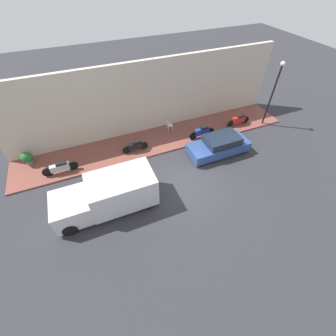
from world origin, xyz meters
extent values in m
plane|color=#2D2D33|center=(0.00, 0.00, 0.00)|extent=(60.00, 60.00, 0.00)
cube|color=brown|center=(4.56, 0.00, 0.05)|extent=(3.00, 19.78, 0.10)
cube|color=beige|center=(6.21, 0.00, 2.57)|extent=(0.30, 19.78, 5.14)
cube|color=#2D4784|center=(1.72, -3.26, 0.49)|extent=(1.70, 4.11, 0.65)
cube|color=#192333|center=(1.72, -3.47, 1.06)|extent=(1.49, 2.26, 0.49)
cylinder|color=black|center=(0.99, -1.65, 0.30)|extent=(0.20, 0.59, 0.59)
cylinder|color=black|center=(2.45, -1.65, 0.30)|extent=(0.20, 0.59, 0.59)
cylinder|color=black|center=(0.99, -4.87, 0.30)|extent=(0.20, 0.59, 0.59)
cylinder|color=black|center=(2.45, -4.87, 0.30)|extent=(0.20, 0.59, 0.59)
cube|color=silver|center=(0.09, 3.70, 1.08)|extent=(2.05, 3.40, 1.76)
cube|color=silver|center=(0.09, 6.31, 0.82)|extent=(1.95, 1.83, 1.23)
cube|color=#192333|center=(0.09, 6.59, 1.16)|extent=(1.74, 1.01, 0.49)
cylinder|color=black|center=(-0.80, 6.61, 0.37)|extent=(0.22, 0.74, 0.74)
cylinder|color=black|center=(0.99, 6.61, 0.37)|extent=(0.22, 0.74, 0.74)
cylinder|color=black|center=(-0.80, 2.61, 0.37)|extent=(0.22, 0.74, 0.74)
cylinder|color=black|center=(0.99, 2.61, 0.37)|extent=(0.22, 0.74, 0.74)
cube|color=#B7B7BF|center=(3.70, 6.74, 0.56)|extent=(0.30, 1.12, 0.38)
cube|color=black|center=(3.70, 6.59, 0.81)|extent=(0.27, 0.61, 0.12)
cylinder|color=black|center=(3.70, 7.48, 0.41)|extent=(0.10, 0.63, 0.63)
cylinder|color=black|center=(3.70, 6.00, 0.41)|extent=(0.10, 0.63, 0.63)
cube|color=black|center=(3.94, 1.90, 0.56)|extent=(0.30, 0.95, 0.44)
cube|color=black|center=(3.94, 1.77, 0.84)|extent=(0.27, 0.52, 0.12)
cylinder|color=black|center=(3.94, 2.50, 0.39)|extent=(0.10, 0.58, 0.58)
cylinder|color=black|center=(3.94, 1.30, 0.39)|extent=(0.10, 0.58, 0.58)
cube|color=navy|center=(3.61, -3.04, 0.60)|extent=(0.30, 1.07, 0.47)
cube|color=black|center=(3.61, -3.18, 0.89)|extent=(0.27, 0.58, 0.12)
cylinder|color=black|center=(3.61, -2.35, 0.41)|extent=(0.10, 0.62, 0.62)
cylinder|color=black|center=(3.61, -3.73, 0.41)|extent=(0.10, 0.62, 0.62)
cube|color=#B21E1E|center=(3.92, -6.42, 0.58)|extent=(0.30, 1.05, 0.46)
cube|color=black|center=(3.92, -6.56, 0.87)|extent=(0.27, 0.58, 0.12)
cylinder|color=black|center=(3.92, -5.72, 0.40)|extent=(0.10, 0.59, 0.59)
cylinder|color=black|center=(3.92, -7.11, 0.40)|extent=(0.10, 0.59, 0.59)
cylinder|color=black|center=(3.35, -8.40, 2.34)|extent=(0.12, 0.12, 4.48)
sphere|color=silver|center=(3.35, -8.40, 4.67)|extent=(0.32, 0.32, 0.32)
cylinder|color=slate|center=(5.28, 8.58, 0.27)|extent=(0.38, 0.38, 0.33)
sphere|color=#236628|center=(5.28, 8.58, 0.72)|extent=(0.71, 0.71, 0.71)
cube|color=silver|center=(5.30, -1.21, 0.55)|extent=(0.40, 0.40, 0.04)
cube|color=silver|center=(5.30, -1.03, 0.76)|extent=(0.40, 0.04, 0.38)
cylinder|color=silver|center=(5.13, -1.38, 0.32)|extent=(0.04, 0.04, 0.43)
cylinder|color=silver|center=(5.47, -1.38, 0.32)|extent=(0.04, 0.04, 0.43)
cylinder|color=silver|center=(5.13, -1.04, 0.32)|extent=(0.04, 0.04, 0.43)
cylinder|color=silver|center=(5.47, -1.04, 0.32)|extent=(0.04, 0.04, 0.43)
camera|label=1|loc=(-7.82, 4.36, 10.18)|focal=24.00mm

